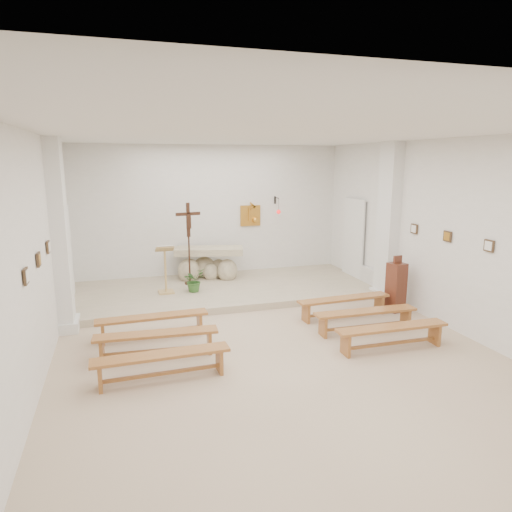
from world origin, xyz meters
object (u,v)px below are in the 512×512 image
object	(u,v)px
bench_right_second	(366,316)
bench_right_third	(392,332)
lectern	(165,269)
donation_pedestal	(396,287)
bench_left_front	(152,321)
bench_left_third	(162,360)
bench_right_front	(344,302)
crucifix_stand	(189,238)
bench_left_second	(157,339)
altar	(208,265)

from	to	relation	value
bench_right_second	bench_right_third	bearing A→B (deg)	-88.44
bench_right_third	lectern	bearing A→B (deg)	130.68
donation_pedestal	bench_right_third	xyz separation A→B (m)	(-1.22, -1.73, -0.21)
bench_left_front	bench_left_third	world-z (taller)	same
donation_pedestal	bench_left_front	bearing A→B (deg)	168.05
bench_right_third	bench_left_third	bearing A→B (deg)	-179.05
bench_right_front	bench_left_third	bearing A→B (deg)	-158.97
donation_pedestal	bench_right_third	world-z (taller)	donation_pedestal
crucifix_stand	bench_right_second	xyz separation A→B (m)	(2.65, -3.73, -0.98)
lectern	bench_left_second	xyz separation A→B (m)	(-0.48, -3.11, -0.40)
bench_left_third	bench_right_third	distance (m)	3.76
bench_left_front	bench_right_third	size ratio (longest dim) A/B	1.00
lectern	bench_right_third	world-z (taller)	lectern
altar	bench_right_second	bearing A→B (deg)	-49.32
crucifix_stand	donation_pedestal	xyz separation A→B (m)	(3.86, -2.84, -0.77)
crucifix_stand	bench_right_front	distance (m)	4.04
crucifix_stand	bench_right_third	size ratio (longest dim) A/B	1.01
donation_pedestal	bench_left_third	bearing A→B (deg)	-173.30
bench_right_front	bench_right_second	distance (m)	0.84
bench_right_front	bench_right_second	size ratio (longest dim) A/B	1.00
lectern	bench_right_second	size ratio (longest dim) A/B	0.57
bench_right_second	bench_left_front	bearing A→B (deg)	168.92
bench_right_second	bench_left_third	distance (m)	3.86
donation_pedestal	bench_left_second	world-z (taller)	donation_pedestal
bench_left_third	bench_right_second	bearing A→B (deg)	10.99
donation_pedestal	bench_right_front	bearing A→B (deg)	169.64
crucifix_stand	bench_right_second	bearing A→B (deg)	-64.92
bench_left_second	bench_right_third	size ratio (longest dim) A/B	1.01
lectern	bench_left_third	xyz separation A→B (m)	(-0.48, -3.95, -0.40)
bench_left_front	lectern	bearing A→B (deg)	76.51
bench_right_front	bench_left_front	bearing A→B (deg)	176.88
altar	bench_right_front	bearing A→B (deg)	-43.69
bench_left_second	bench_left_third	bearing A→B (deg)	-86.01
bench_right_third	bench_left_second	bearing A→B (deg)	168.32
altar	bench_left_second	size ratio (longest dim) A/B	0.92
bench_right_second	bench_left_third	bearing A→B (deg)	-165.81
bench_right_third	bench_left_front	bearing A→B (deg)	156.81
crucifix_stand	bench_right_third	xyz separation A→B (m)	(2.65, -4.57, -0.98)
crucifix_stand	bench_right_front	size ratio (longest dim) A/B	1.01
crucifix_stand	bench_right_front	xyz separation A→B (m)	(2.65, -2.89, -0.98)
bench_right_front	bench_left_second	xyz separation A→B (m)	(-3.76, -0.84, 0.00)
altar	bench_right_third	xyz separation A→B (m)	(2.11, -4.97, -0.18)
lectern	crucifix_stand	distance (m)	1.07
bench_left_front	bench_right_second	xyz separation A→B (m)	(3.76, -0.84, 0.00)
lectern	crucifix_stand	xyz separation A→B (m)	(0.64, 0.62, 0.59)
altar	donation_pedestal	size ratio (longest dim) A/B	1.53
bench_left_front	bench_right_second	size ratio (longest dim) A/B	1.00
lectern	crucifix_stand	bearing A→B (deg)	43.03
crucifix_stand	bench_right_front	bearing A→B (deg)	-57.76
bench_left_front	bench_left_third	size ratio (longest dim) A/B	1.00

